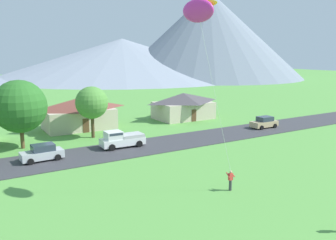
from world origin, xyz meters
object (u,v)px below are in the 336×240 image
at_px(tree_left_of_center, 20,106).
at_px(tree_near_left, 92,103).
at_px(house_leftmost, 183,105).
at_px(house_right_center, 79,113).
at_px(pickup_truck_white_west_side, 121,139).
at_px(parked_car_tan_mid_east, 264,122).
at_px(kite_flyer_with_kite, 199,15).
at_px(parked_car_silver_mid_west, 42,153).

bearing_deg(tree_left_of_center, tree_near_left, 5.74).
xyz_separation_m(house_leftmost, tree_near_left, (-17.92, -5.32, 2.37)).
relative_size(tree_near_left, tree_left_of_center, 0.84).
bearing_deg(house_right_center, house_leftmost, -3.73).
height_order(tree_left_of_center, pickup_truck_white_west_side, tree_left_of_center).
bearing_deg(pickup_truck_white_west_side, parked_car_tan_mid_east, -2.30).
height_order(house_leftmost, kite_flyer_with_kite, kite_flyer_with_kite).
xyz_separation_m(tree_near_left, tree_left_of_center, (-8.89, -0.89, 0.32)).
relative_size(tree_left_of_center, pickup_truck_white_west_side, 1.53).
xyz_separation_m(tree_left_of_center, parked_car_silver_mid_west, (0.94, -6.32, -4.11)).
xyz_separation_m(tree_near_left, parked_car_tan_mid_east, (23.90, -7.55, -3.79)).
height_order(house_right_center, tree_near_left, tree_near_left).
distance_m(parked_car_tan_mid_east, kite_flyer_with_kite, 30.32).
xyz_separation_m(house_leftmost, tree_left_of_center, (-26.80, -6.21, 2.69)).
bearing_deg(kite_flyer_with_kite, tree_left_of_center, 114.24).
xyz_separation_m(house_right_center, tree_near_left, (-0.14, -6.48, 2.29)).
bearing_deg(pickup_truck_white_west_side, parked_car_silver_mid_west, -176.39).
bearing_deg(pickup_truck_white_west_side, house_right_center, 94.58).
bearing_deg(parked_car_silver_mid_west, tree_near_left, 42.23).
xyz_separation_m(house_right_center, parked_car_silver_mid_west, (-8.08, -13.69, -1.50)).
distance_m(tree_near_left, parked_car_silver_mid_west, 11.38).
bearing_deg(parked_car_silver_mid_west, parked_car_tan_mid_east, -0.61).
bearing_deg(pickup_truck_white_west_side, house_leftmost, 35.55).
xyz_separation_m(house_leftmost, house_right_center, (-17.78, 1.16, 0.08)).
distance_m(parked_car_silver_mid_west, pickup_truck_white_west_side, 9.15).
xyz_separation_m(parked_car_tan_mid_east, pickup_truck_white_west_side, (-22.71, 0.91, 0.19)).
height_order(house_leftmost, tree_left_of_center, tree_left_of_center).
distance_m(parked_car_silver_mid_west, parked_car_tan_mid_east, 31.85).
height_order(tree_left_of_center, parked_car_silver_mid_west, tree_left_of_center).
bearing_deg(parked_car_tan_mid_east, house_right_center, 149.44).
bearing_deg(pickup_truck_white_west_side, kite_flyer_with_kite, -91.49).
bearing_deg(parked_car_silver_mid_west, pickup_truck_white_west_side, 3.61).
bearing_deg(house_leftmost, tree_near_left, -163.47).
bearing_deg(tree_left_of_center, pickup_truck_white_west_side, -29.69).
height_order(tree_near_left, parked_car_silver_mid_west, tree_near_left).
relative_size(parked_car_silver_mid_west, parked_car_tan_mid_east, 1.01).
xyz_separation_m(house_right_center, tree_left_of_center, (-9.03, -7.37, 2.62)).
relative_size(house_right_center, parked_car_silver_mid_west, 2.47).
bearing_deg(house_leftmost, pickup_truck_white_west_side, -144.45).
height_order(parked_car_tan_mid_east, pickup_truck_white_west_side, pickup_truck_white_west_side).
xyz_separation_m(parked_car_silver_mid_west, pickup_truck_white_west_side, (9.13, 0.58, 0.19)).
relative_size(house_right_center, kite_flyer_with_kite, 0.71).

